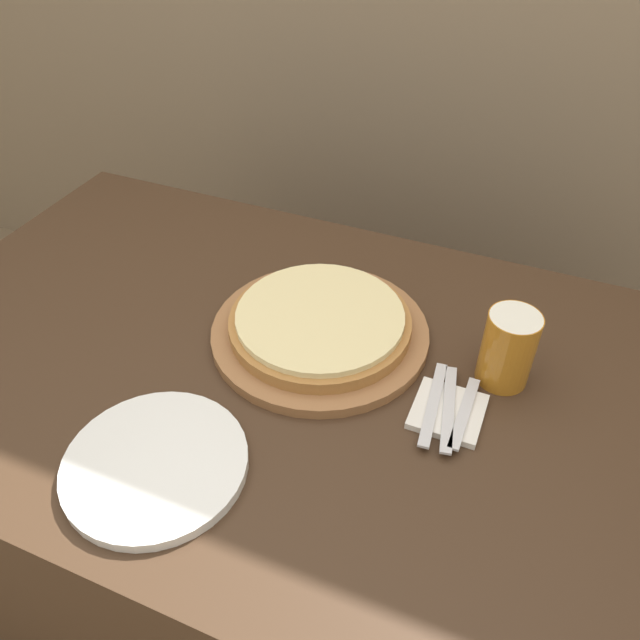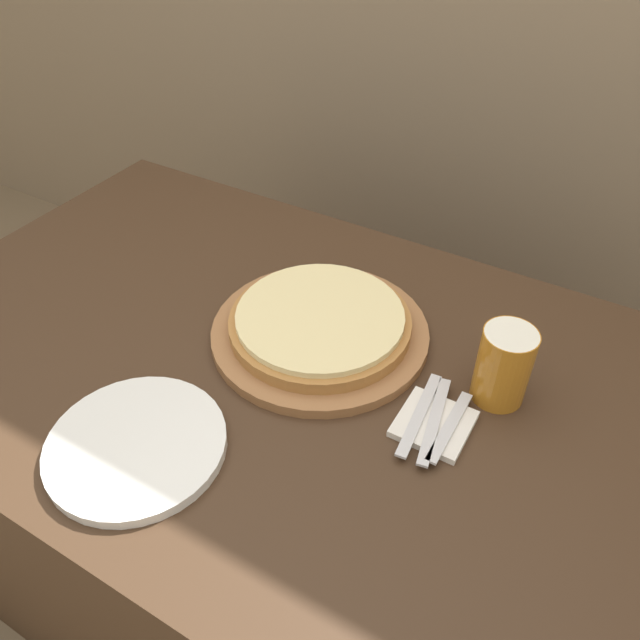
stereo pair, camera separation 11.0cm
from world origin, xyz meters
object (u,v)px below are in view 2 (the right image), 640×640
object	(u,v)px
beer_glass	(504,363)
fork	(420,414)
dinner_plate	(136,445)
spoon	(450,427)
pizza_on_board	(320,326)
dinner_knife	(434,420)

from	to	relation	value
beer_glass	fork	distance (m)	0.16
dinner_plate	fork	distance (m)	0.43
spoon	fork	bearing A→B (deg)	180.00
beer_glass	fork	size ratio (longest dim) A/B	0.73
dinner_plate	spoon	bearing A→B (deg)	34.13
pizza_on_board	beer_glass	distance (m)	0.33
dinner_plate	dinner_knife	xyz separation A→B (m)	(0.37, 0.27, 0.01)
pizza_on_board	fork	distance (m)	0.25
pizza_on_board	dinner_plate	xyz separation A→B (m)	(-0.11, -0.36, -0.02)
pizza_on_board	fork	bearing A→B (deg)	-21.26
pizza_on_board	dinner_knife	distance (m)	0.27
beer_glass	dinner_knife	xyz separation A→B (m)	(-0.06, -0.11, -0.06)
pizza_on_board	dinner_knife	size ratio (longest dim) A/B	2.15
spoon	dinner_plate	bearing A→B (deg)	-145.87
beer_glass	dinner_knife	size ratio (longest dim) A/B	0.74
beer_glass	spoon	distance (m)	0.13
beer_glass	spoon	bearing A→B (deg)	-108.29
dinner_knife	beer_glass	bearing A→B (deg)	61.21
dinner_knife	spoon	xyz separation A→B (m)	(0.03, 0.00, 0.00)
spoon	pizza_on_board	bearing A→B (deg)	162.24
fork	spoon	world-z (taller)	same
dinner_plate	fork	world-z (taller)	dinner_plate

